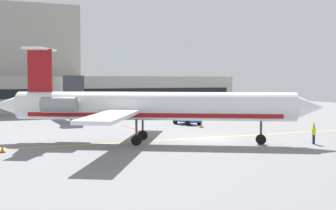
{
  "coord_description": "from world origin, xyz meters",
  "views": [
    {
      "loc": [
        -20.04,
        -37.42,
        5.71
      ],
      "look_at": [
        -1.7,
        5.71,
        3.0
      ],
      "focal_mm": 47.78,
      "sensor_mm": 36.0,
      "label": 1
    }
  ],
  "objects_px": {
    "regional_jet": "(147,106)",
    "pushback_tractor": "(147,112)",
    "baggage_tug": "(185,117)",
    "belt_loader": "(215,111)",
    "fuel_tank": "(213,106)",
    "marshaller": "(314,133)"
  },
  "relations": [
    {
      "from": "regional_jet",
      "to": "fuel_tank",
      "type": "distance_m",
      "value": 34.47
    },
    {
      "from": "belt_loader",
      "to": "marshaller",
      "type": "xyz_separation_m",
      "value": [
        -4.81,
        -26.59,
        -0.05
      ]
    },
    {
      "from": "regional_jet",
      "to": "fuel_tank",
      "type": "relative_size",
      "value": 4.02
    },
    {
      "from": "baggage_tug",
      "to": "marshaller",
      "type": "xyz_separation_m",
      "value": [
        3.0,
        -20.29,
        0.06
      ]
    },
    {
      "from": "baggage_tug",
      "to": "belt_loader",
      "type": "xyz_separation_m",
      "value": [
        7.82,
        6.29,
        0.11
      ]
    },
    {
      "from": "regional_jet",
      "to": "marshaller",
      "type": "relative_size",
      "value": 14.72
    },
    {
      "from": "regional_jet",
      "to": "baggage_tug",
      "type": "bearing_deg",
      "value": 53.42
    },
    {
      "from": "pushback_tractor",
      "to": "marshaller",
      "type": "bearing_deg",
      "value": -82.7
    },
    {
      "from": "pushback_tractor",
      "to": "baggage_tug",
      "type": "bearing_deg",
      "value": -84.75
    },
    {
      "from": "pushback_tractor",
      "to": "belt_loader",
      "type": "xyz_separation_m",
      "value": [
        8.83,
        -4.73,
        0.1
      ]
    },
    {
      "from": "baggage_tug",
      "to": "belt_loader",
      "type": "bearing_deg",
      "value": 38.83
    },
    {
      "from": "belt_loader",
      "to": "baggage_tug",
      "type": "bearing_deg",
      "value": -141.17
    },
    {
      "from": "regional_jet",
      "to": "marshaller",
      "type": "bearing_deg",
      "value": -25.85
    },
    {
      "from": "pushback_tractor",
      "to": "belt_loader",
      "type": "distance_m",
      "value": 10.01
    },
    {
      "from": "baggage_tug",
      "to": "marshaller",
      "type": "distance_m",
      "value": 20.52
    },
    {
      "from": "marshaller",
      "to": "regional_jet",
      "type": "bearing_deg",
      "value": 154.15
    },
    {
      "from": "regional_jet",
      "to": "pushback_tractor",
      "type": "height_order",
      "value": "regional_jet"
    },
    {
      "from": "fuel_tank",
      "to": "baggage_tug",
      "type": "bearing_deg",
      "value": -130.57
    },
    {
      "from": "baggage_tug",
      "to": "fuel_tank",
      "type": "xyz_separation_m",
      "value": [
        11.17,
        13.05,
        0.51
      ]
    },
    {
      "from": "regional_jet",
      "to": "belt_loader",
      "type": "bearing_deg",
      "value": 48.07
    },
    {
      "from": "marshaller",
      "to": "baggage_tug",
      "type": "bearing_deg",
      "value": 98.41
    },
    {
      "from": "regional_jet",
      "to": "baggage_tug",
      "type": "xyz_separation_m",
      "value": [
        10.28,
        13.86,
        -2.39
      ]
    }
  ]
}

